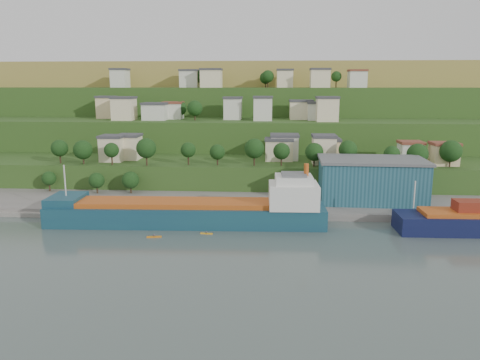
# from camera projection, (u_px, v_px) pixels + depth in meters

# --- Properties ---
(ground) EXTENTS (500.00, 500.00, 0.00)m
(ground) POSITION_uv_depth(u_px,v_px,m) (235.00, 237.00, 113.26)
(ground) COLOR #404E4B
(ground) RESTS_ON ground
(quay) EXTENTS (220.00, 26.00, 4.00)m
(quay) POSITION_uv_depth(u_px,v_px,m) (309.00, 209.00, 139.32)
(quay) COLOR slate
(quay) RESTS_ON ground
(pebble_beach) EXTENTS (40.00, 18.00, 2.40)m
(pebble_beach) POSITION_uv_depth(u_px,v_px,m) (56.00, 209.00, 138.40)
(pebble_beach) COLOR slate
(pebble_beach) RESTS_ON ground
(hillside) EXTENTS (360.00, 211.13, 96.00)m
(hillside) POSITION_uv_depth(u_px,v_px,m) (257.00, 147.00, 278.21)
(hillside) COLOR #284719
(hillside) RESTS_ON ground
(cargo_ship_near) EXTENTS (72.96, 13.75, 18.67)m
(cargo_ship_near) POSITION_uv_depth(u_px,v_px,m) (195.00, 214.00, 122.78)
(cargo_ship_near) COLOR #14364D
(cargo_ship_near) RESTS_ON ground
(warehouse) EXTENTS (31.64, 20.07, 12.80)m
(warehouse) POSITION_uv_depth(u_px,v_px,m) (371.00, 180.00, 139.36)
(warehouse) COLOR #1C4855
(warehouse) RESTS_ON quay
(caravan) EXTENTS (7.40, 4.84, 3.20)m
(caravan) POSITION_uv_depth(u_px,v_px,m) (64.00, 203.00, 134.87)
(caravan) COLOR silver
(caravan) RESTS_ON pebble_beach
(dinghy) EXTENTS (4.24, 2.94, 0.80)m
(dinghy) POSITION_uv_depth(u_px,v_px,m) (99.00, 205.00, 136.57)
(dinghy) COLOR silver
(dinghy) RESTS_ON pebble_beach
(kayak_orange) EXTENTS (3.61, 1.13, 0.89)m
(kayak_orange) POSITION_uv_depth(u_px,v_px,m) (154.00, 236.00, 112.88)
(kayak_orange) COLOR orange
(kayak_orange) RESTS_ON ground
(kayak_yellow) EXTENTS (3.10, 0.86, 0.76)m
(kayak_yellow) POSITION_uv_depth(u_px,v_px,m) (207.00, 233.00, 115.48)
(kayak_yellow) COLOR #F1A41C
(kayak_yellow) RESTS_ON ground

